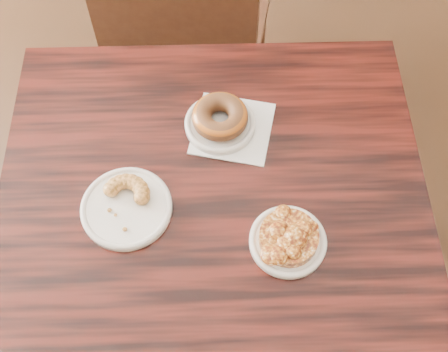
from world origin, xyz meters
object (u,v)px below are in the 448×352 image
(glazed_donut, at_px, (220,117))
(cruller_fragment, at_px, (125,203))
(chair_far, at_px, (192,15))
(apple_fritter, at_px, (289,236))
(cafe_table, at_px, (216,275))

(glazed_donut, height_order, cruller_fragment, glazed_donut)
(chair_far, xyz_separation_m, glazed_donut, (0.27, -0.58, 0.34))
(chair_far, bearing_deg, glazed_donut, 108.63)
(glazed_donut, xyz_separation_m, cruller_fragment, (-0.12, -0.24, -0.01))
(chair_far, xyz_separation_m, apple_fritter, (0.46, -0.80, 0.33))
(cafe_table, relative_size, chair_far, 0.95)
(glazed_donut, height_order, apple_fritter, glazed_donut)
(apple_fritter, relative_size, cruller_fragment, 1.42)
(cruller_fragment, bearing_deg, apple_fritter, 3.70)
(cruller_fragment, bearing_deg, glazed_donut, 63.65)
(apple_fritter, bearing_deg, cruller_fragment, -176.30)
(glazed_donut, distance_m, cruller_fragment, 0.27)
(glazed_donut, distance_m, apple_fritter, 0.29)
(apple_fritter, xyz_separation_m, cruller_fragment, (-0.31, -0.02, -0.00))
(chair_far, xyz_separation_m, cruller_fragment, (0.15, -0.82, 0.33))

